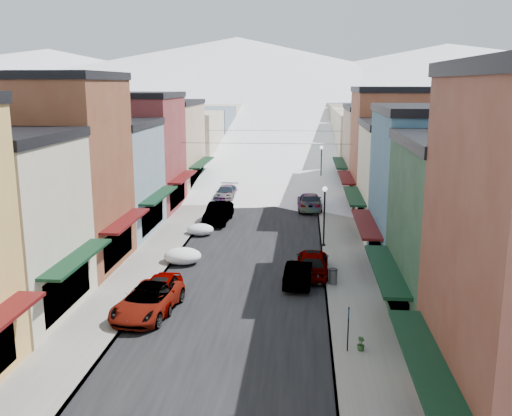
% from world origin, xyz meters
% --- Properties ---
extents(road, '(10.00, 160.00, 0.01)m').
position_xyz_m(road, '(0.00, 60.00, 0.01)').
color(road, black).
rests_on(road, ground).
extents(sidewalk_left, '(3.20, 160.00, 0.15)m').
position_xyz_m(sidewalk_left, '(-6.60, 60.00, 0.07)').
color(sidewalk_left, gray).
rests_on(sidewalk_left, ground).
extents(sidewalk_right, '(3.20, 160.00, 0.15)m').
position_xyz_m(sidewalk_right, '(6.60, 60.00, 0.07)').
color(sidewalk_right, gray).
rests_on(sidewalk_right, ground).
extents(curb_left, '(0.10, 160.00, 0.15)m').
position_xyz_m(curb_left, '(-5.05, 60.00, 0.07)').
color(curb_left, slate).
rests_on(curb_left, ground).
extents(curb_right, '(0.10, 160.00, 0.15)m').
position_xyz_m(curb_right, '(5.05, 60.00, 0.07)').
color(curb_right, slate).
rests_on(curb_right, ground).
extents(bldg_l_brick_near, '(12.30, 8.20, 12.50)m').
position_xyz_m(bldg_l_brick_near, '(-13.69, 20.50, 6.26)').
color(bldg_l_brick_near, brown).
rests_on(bldg_l_brick_near, ground).
extents(bldg_l_grayblue, '(11.30, 9.20, 9.00)m').
position_xyz_m(bldg_l_grayblue, '(-13.19, 29.00, 4.51)').
color(bldg_l_grayblue, gray).
rests_on(bldg_l_grayblue, ground).
extents(bldg_l_brick_far, '(13.30, 9.20, 11.00)m').
position_xyz_m(bldg_l_brick_far, '(-14.19, 38.00, 5.51)').
color(bldg_l_brick_far, maroon).
rests_on(bldg_l_brick_far, ground).
extents(bldg_l_tan, '(11.30, 11.20, 10.00)m').
position_xyz_m(bldg_l_tan, '(-13.19, 48.00, 5.01)').
color(bldg_l_tan, tan).
rests_on(bldg_l_tan, ground).
extents(bldg_r_green, '(11.30, 9.20, 9.50)m').
position_xyz_m(bldg_r_green, '(13.19, 12.00, 4.76)').
color(bldg_r_green, '#1C3A25').
rests_on(bldg_r_green, ground).
extents(bldg_r_blue, '(11.30, 9.20, 10.50)m').
position_xyz_m(bldg_r_blue, '(13.19, 21.00, 5.26)').
color(bldg_r_blue, '#335C75').
rests_on(bldg_r_blue, ground).
extents(bldg_r_cream, '(12.30, 9.20, 9.00)m').
position_xyz_m(bldg_r_cream, '(13.69, 30.00, 4.51)').
color(bldg_r_cream, beige).
rests_on(bldg_r_cream, ground).
extents(bldg_r_brick_far, '(13.30, 9.20, 11.50)m').
position_xyz_m(bldg_r_brick_far, '(14.19, 39.00, 5.76)').
color(bldg_r_brick_far, brown).
rests_on(bldg_r_brick_far, ground).
extents(bldg_r_tan, '(11.30, 11.20, 9.50)m').
position_xyz_m(bldg_r_tan, '(13.19, 49.00, 4.76)').
color(bldg_r_tan, '#9B7A66').
rests_on(bldg_r_tan, ground).
extents(distant_blocks, '(34.00, 55.00, 8.00)m').
position_xyz_m(distant_blocks, '(0.00, 83.00, 4.00)').
color(distant_blocks, gray).
rests_on(distant_blocks, ground).
extents(mountain_ridge, '(670.00, 340.00, 34.00)m').
position_xyz_m(mountain_ridge, '(-19.47, 277.18, 14.36)').
color(mountain_ridge, silver).
rests_on(mountain_ridge, ground).
extents(overhead_cables, '(16.40, 15.04, 0.04)m').
position_xyz_m(overhead_cables, '(0.00, 47.50, 6.20)').
color(overhead_cables, black).
rests_on(overhead_cables, ground).
extents(car_white_suv, '(3.15, 5.70, 1.51)m').
position_xyz_m(car_white_suv, '(-4.30, 13.17, 0.76)').
color(car_white_suv, silver).
rests_on(car_white_suv, ground).
extents(car_silver_sedan, '(1.87, 4.62, 1.57)m').
position_xyz_m(car_silver_sedan, '(-3.98, 14.49, 0.79)').
color(car_silver_sedan, '#A7A9B0').
rests_on(car_silver_sedan, ground).
extents(car_dark_hatch, '(2.08, 5.28, 1.71)m').
position_xyz_m(car_dark_hatch, '(-3.61, 33.32, 0.86)').
color(car_dark_hatch, black).
rests_on(car_dark_hatch, ground).
extents(car_silver_wagon, '(2.16, 5.06, 1.45)m').
position_xyz_m(car_silver_wagon, '(-4.30, 43.25, 0.73)').
color(car_silver_wagon, '#A6AAAF').
rests_on(car_silver_wagon, ground).
extents(car_green_sedan, '(1.90, 4.46, 1.43)m').
position_xyz_m(car_green_sedan, '(3.50, 18.46, 0.72)').
color(car_green_sedan, black).
rests_on(car_green_sedan, ground).
extents(car_gray_suv, '(2.15, 5.04, 1.70)m').
position_xyz_m(car_gray_suv, '(4.30, 20.23, 0.85)').
color(car_gray_suv, gray).
rests_on(car_gray_suv, ground).
extents(car_black_sedan, '(2.42, 5.64, 1.62)m').
position_xyz_m(car_black_sedan, '(4.25, 39.17, 0.81)').
color(car_black_sedan, black).
rests_on(car_black_sedan, ground).
extents(car_lane_silver, '(2.41, 4.96, 1.63)m').
position_xyz_m(car_lane_silver, '(-2.13, 50.38, 0.81)').
color(car_lane_silver, '#AFB0B7').
rests_on(car_lane_silver, ground).
extents(car_lane_white, '(3.18, 5.72, 1.51)m').
position_xyz_m(car_lane_white, '(2.11, 74.67, 0.76)').
color(car_lane_white, silver).
rests_on(car_lane_white, ground).
extents(parking_sign, '(0.06, 0.28, 2.08)m').
position_xyz_m(parking_sign, '(5.73, 9.55, 1.37)').
color(parking_sign, black).
rests_on(parking_sign, sidewalk_right).
extents(trash_can, '(0.54, 0.54, 0.92)m').
position_xyz_m(trash_can, '(5.49, 18.28, 0.62)').
color(trash_can, '#4E5153').
rests_on(trash_can, sidewalk_right).
extents(streetlamp_near, '(0.37, 0.37, 4.40)m').
position_xyz_m(streetlamp_near, '(5.20, 26.46, 2.93)').
color(streetlamp_near, black).
rests_on(streetlamp_near, sidewalk_right).
extents(streetlamp_far, '(0.40, 0.40, 4.76)m').
position_xyz_m(streetlamp_far, '(5.62, 50.60, 3.15)').
color(streetlamp_far, black).
rests_on(streetlamp_far, sidewalk_right).
extents(planter_far, '(0.49, 0.49, 0.63)m').
position_xyz_m(planter_far, '(6.33, 9.68, 0.47)').
color(planter_far, '#2B5325').
rests_on(planter_far, sidewalk_right).
extents(snow_pile_near, '(2.69, 2.86, 1.14)m').
position_xyz_m(snow_pile_near, '(-4.28, 15.40, 0.54)').
color(snow_pile_near, white).
rests_on(snow_pile_near, ground).
extents(snow_pile_mid, '(2.51, 2.75, 1.06)m').
position_xyz_m(snow_pile_mid, '(-4.28, 21.89, 0.51)').
color(snow_pile_mid, white).
rests_on(snow_pile_mid, ground).
extents(snow_pile_far, '(2.12, 2.51, 0.90)m').
position_xyz_m(snow_pile_far, '(-4.42, 29.24, 0.43)').
color(snow_pile_far, white).
rests_on(snow_pile_far, ground).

